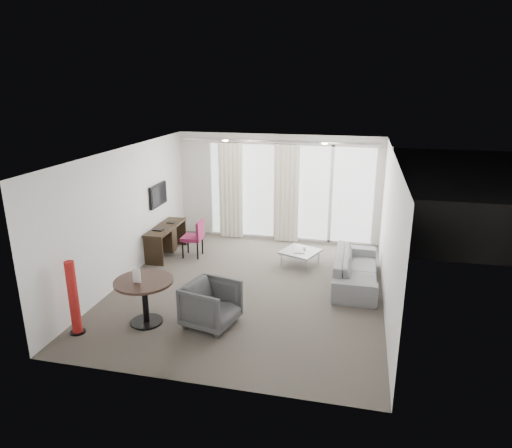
% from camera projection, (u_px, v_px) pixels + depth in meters
% --- Properties ---
extents(floor, '(5.00, 6.00, 0.00)m').
position_uv_depth(floor, '(249.00, 287.00, 8.79)').
color(floor, '#4C463E').
rests_on(floor, ground).
extents(ceiling, '(5.00, 6.00, 0.00)m').
position_uv_depth(ceiling, '(248.00, 153.00, 8.01)').
color(ceiling, white).
rests_on(ceiling, ground).
extents(wall_left, '(0.00, 6.00, 2.60)m').
position_uv_depth(wall_left, '(125.00, 215.00, 8.94)').
color(wall_left, silver).
rests_on(wall_left, ground).
extents(wall_right, '(0.00, 6.00, 2.60)m').
position_uv_depth(wall_right, '(389.00, 233.00, 7.87)').
color(wall_right, silver).
rests_on(wall_right, ground).
extents(wall_front, '(5.00, 0.00, 2.60)m').
position_uv_depth(wall_front, '(191.00, 294.00, 5.61)').
color(wall_front, silver).
rests_on(wall_front, ground).
extents(window_panel, '(4.00, 0.02, 2.38)m').
position_uv_depth(window_panel, '(290.00, 192.00, 11.14)').
color(window_panel, white).
rests_on(window_panel, ground).
extents(window_frame, '(4.10, 0.06, 2.44)m').
position_uv_depth(window_frame, '(290.00, 193.00, 11.13)').
color(window_frame, white).
rests_on(window_frame, ground).
extents(curtain_left, '(0.60, 0.20, 2.38)m').
position_uv_depth(curtain_left, '(231.00, 191.00, 11.30)').
color(curtain_left, beige).
rests_on(curtain_left, ground).
extents(curtain_right, '(0.60, 0.20, 2.38)m').
position_uv_depth(curtain_right, '(287.00, 194.00, 11.00)').
color(curtain_right, beige).
rests_on(curtain_right, ground).
extents(curtain_track, '(4.80, 0.04, 0.04)m').
position_uv_depth(curtain_track, '(277.00, 141.00, 10.68)').
color(curtain_track, '#B2B2B7').
rests_on(curtain_track, ceiling).
extents(downlight_a, '(0.12, 0.12, 0.02)m').
position_uv_depth(downlight_a, '(225.00, 141.00, 9.69)').
color(downlight_a, '#FFE0B2').
rests_on(downlight_a, ceiling).
extents(downlight_b, '(0.12, 0.12, 0.02)m').
position_uv_depth(downlight_b, '(325.00, 144.00, 9.25)').
color(downlight_b, '#FFE0B2').
rests_on(downlight_b, ceiling).
extents(desk, '(0.45, 1.44, 0.67)m').
position_uv_depth(desk, '(166.00, 240.00, 10.37)').
color(desk, black).
rests_on(desk, floor).
extents(tv, '(0.05, 0.80, 0.50)m').
position_uv_depth(tv, '(158.00, 195.00, 10.26)').
color(tv, black).
rests_on(tv, wall_left).
extents(desk_chair, '(0.47, 0.45, 0.85)m').
position_uv_depth(desk_chair, '(192.00, 238.00, 10.24)').
color(desk_chair, maroon).
rests_on(desk_chair, floor).
extents(round_table, '(1.09, 1.09, 0.76)m').
position_uv_depth(round_table, '(145.00, 302.00, 7.41)').
color(round_table, '#301D16').
rests_on(round_table, floor).
extents(menu_card, '(0.13, 0.02, 0.24)m').
position_uv_depth(menu_card, '(137.00, 285.00, 7.22)').
color(menu_card, white).
rests_on(menu_card, round_table).
extents(red_lamp, '(0.28, 0.28, 1.21)m').
position_uv_depth(red_lamp, '(73.00, 298.00, 7.04)').
color(red_lamp, '#A41B19').
rests_on(red_lamp, floor).
extents(tub_armchair, '(0.96, 0.94, 0.73)m').
position_uv_depth(tub_armchair, '(211.00, 304.00, 7.35)').
color(tub_armchair, '#424243').
rests_on(tub_armchair, floor).
extents(coffee_table, '(0.93, 0.93, 0.32)m').
position_uv_depth(coffee_table, '(300.00, 258.00, 9.83)').
color(coffee_table, gray).
rests_on(coffee_table, floor).
extents(remote, '(0.09, 0.19, 0.02)m').
position_uv_depth(remote, '(304.00, 248.00, 9.84)').
color(remote, black).
rests_on(remote, coffee_table).
extents(magazine, '(0.26, 0.32, 0.02)m').
position_uv_depth(magazine, '(299.00, 250.00, 9.75)').
color(magazine, gray).
rests_on(magazine, coffee_table).
extents(sofa, '(0.81, 2.08, 0.61)m').
position_uv_depth(sofa, '(356.00, 269.00, 8.89)').
color(sofa, slate).
rests_on(sofa, floor).
extents(terrace_slab, '(5.60, 3.00, 0.12)m').
position_uv_depth(terrace_slab, '(297.00, 223.00, 12.93)').
color(terrace_slab, '#4D4D50').
rests_on(terrace_slab, ground).
extents(rattan_chair_a, '(0.74, 0.74, 0.82)m').
position_uv_depth(rattan_chair_a, '(328.00, 207.00, 12.78)').
color(rattan_chair_a, brown).
rests_on(rattan_chair_a, terrace_slab).
extents(rattan_chair_b, '(0.73, 0.73, 0.82)m').
position_uv_depth(rattan_chair_b, '(359.00, 212.00, 12.32)').
color(rattan_chair_b, brown).
rests_on(rattan_chair_b, terrace_slab).
extents(rattan_table, '(0.61, 0.61, 0.49)m').
position_uv_depth(rattan_table, '(322.00, 214.00, 12.77)').
color(rattan_table, brown).
rests_on(rattan_table, terrace_slab).
extents(balustrade, '(5.50, 0.06, 1.05)m').
position_uv_depth(balustrade, '(304.00, 193.00, 14.11)').
color(balustrade, '#B2B2B7').
rests_on(balustrade, terrace_slab).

